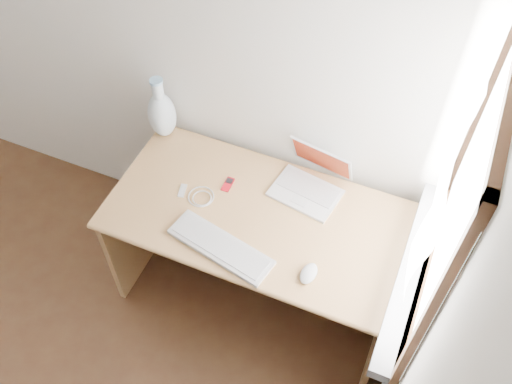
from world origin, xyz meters
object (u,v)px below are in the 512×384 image
at_px(external_keyboard, 221,247).
at_px(vase, 162,113).
at_px(desk, 265,227).
at_px(laptop, 309,181).

height_order(external_keyboard, vase, vase).
height_order(desk, laptop, laptop).
relative_size(desk, external_keyboard, 2.75).
xyz_separation_m(desk, laptop, (0.15, 0.15, 0.25)).
bearing_deg(desk, external_keyboard, -104.83).
relative_size(laptop, vase, 0.96).
height_order(laptop, vase, vase).
height_order(desk, vase, vase).
bearing_deg(desk, vase, 162.47).
distance_m(desk, laptop, 0.33).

